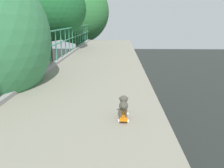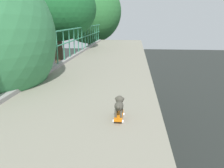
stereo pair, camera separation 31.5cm
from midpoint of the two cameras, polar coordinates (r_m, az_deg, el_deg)
The scene contains 4 objects.
roadside_tree_far at distance 13.35m, azimuth -17.01°, elevation 17.08°, with size 4.38×4.38×9.88m.
roadside_tree_farthest at distance 22.32m, azimuth -9.21°, elevation 17.31°, with size 5.94×5.94×11.18m.
toy_skateboard at distance 3.94m, azimuth 0.57°, elevation -7.90°, with size 0.18×0.45×0.08m.
small_dog at distance 3.90m, azimuth 0.60°, elevation -5.02°, with size 0.16×0.41×0.30m.
Camera 1 is at (2.17, -0.81, 7.62)m, focal length 36.71 mm.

